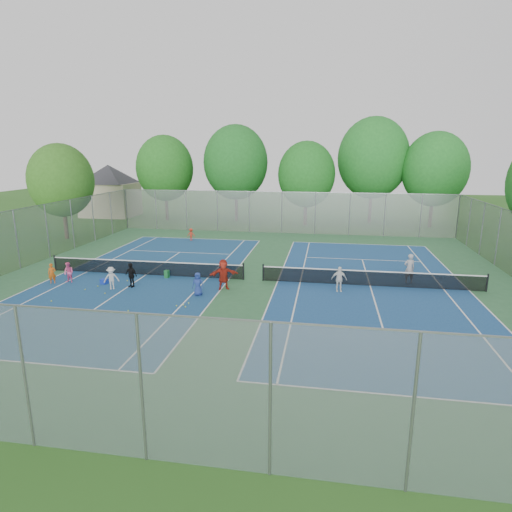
{
  "coord_description": "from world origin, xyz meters",
  "views": [
    {
      "loc": [
        4.35,
        -24.85,
        7.69
      ],
      "look_at": [
        0.0,
        1.0,
        1.3
      ],
      "focal_mm": 30.0,
      "sensor_mm": 36.0,
      "label": 1
    }
  ],
  "objects_px": {
    "net_left": "(146,268)",
    "ball_crate": "(104,281)",
    "instructor": "(409,268)",
    "net_right": "(371,279)",
    "ball_hopper": "(167,274)"
  },
  "relations": [
    {
      "from": "net_left",
      "to": "instructor",
      "type": "distance_m",
      "value": 16.36
    },
    {
      "from": "instructor",
      "to": "net_right",
      "type": "bearing_deg",
      "value": 10.56
    },
    {
      "from": "ball_hopper",
      "to": "net_left",
      "type": "bearing_deg",
      "value": 165.11
    },
    {
      "from": "ball_crate",
      "to": "instructor",
      "type": "relative_size",
      "value": 0.2
    },
    {
      "from": "ball_crate",
      "to": "instructor",
      "type": "xyz_separation_m",
      "value": [
        17.99,
        3.23,
        0.75
      ]
    },
    {
      "from": "ball_crate",
      "to": "ball_hopper",
      "type": "height_order",
      "value": "ball_hopper"
    },
    {
      "from": "instructor",
      "to": "net_left",
      "type": "bearing_deg",
      "value": -9.35
    },
    {
      "from": "net_right",
      "to": "instructor",
      "type": "height_order",
      "value": "instructor"
    },
    {
      "from": "ball_crate",
      "to": "instructor",
      "type": "bearing_deg",
      "value": 10.19
    },
    {
      "from": "net_right",
      "to": "instructor",
      "type": "bearing_deg",
      "value": 23.44
    },
    {
      "from": "ball_hopper",
      "to": "ball_crate",
      "type": "bearing_deg",
      "value": -150.8
    },
    {
      "from": "instructor",
      "to": "ball_crate",
      "type": "bearing_deg",
      "value": -2.69
    },
    {
      "from": "net_left",
      "to": "ball_crate",
      "type": "bearing_deg",
      "value": -126.86
    },
    {
      "from": "net_right",
      "to": "ball_crate",
      "type": "relative_size",
      "value": 35.22
    },
    {
      "from": "net_right",
      "to": "instructor",
      "type": "distance_m",
      "value": 2.57
    }
  ]
}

